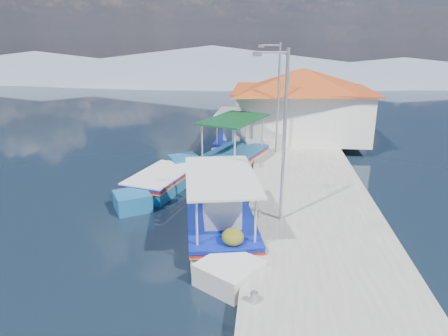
# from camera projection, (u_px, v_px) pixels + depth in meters

# --- Properties ---
(ground) EXTENTS (160.00, 160.00, 0.00)m
(ground) POSITION_uv_depth(u_px,v_px,m) (142.00, 252.00, 13.62)
(ground) COLOR black
(ground) RESTS_ON ground
(quay) EXTENTS (5.00, 44.00, 0.50)m
(quay) POSITION_uv_depth(u_px,v_px,m) (306.00, 188.00, 18.64)
(quay) COLOR #ADABA2
(quay) RESTS_ON ground
(bollards) EXTENTS (0.20, 17.20, 0.30)m
(bollards) POSITION_uv_depth(u_px,v_px,m) (260.00, 183.00, 18.01)
(bollards) COLOR #A5A8AD
(bollards) RESTS_ON quay
(main_caique) EXTENTS (3.34, 7.83, 2.63)m
(main_caique) POSITION_uv_depth(u_px,v_px,m) (222.00, 224.00, 14.51)
(main_caique) COLOR silver
(main_caique) RESTS_ON ground
(caique_green_canopy) EXTENTS (4.21, 7.41, 2.97)m
(caique_green_canopy) POSITION_uv_depth(u_px,v_px,m) (233.00, 158.00, 22.35)
(caique_green_canopy) COLOR silver
(caique_green_canopy) RESTS_ON ground
(caique_blue_hull) EXTENTS (3.15, 6.60, 1.22)m
(caique_blue_hull) POSITION_uv_depth(u_px,v_px,m) (161.00, 182.00, 19.05)
(caique_blue_hull) COLOR #165689
(caique_blue_hull) RESTS_ON ground
(caique_far) EXTENTS (2.31, 7.33, 2.57)m
(caique_far) POSITION_uv_depth(u_px,v_px,m) (234.00, 141.00, 25.87)
(caique_far) COLOR silver
(caique_far) RESTS_ON ground
(harbor_building) EXTENTS (10.49, 10.49, 4.40)m
(harbor_building) POSITION_uv_depth(u_px,v_px,m) (301.00, 102.00, 26.33)
(harbor_building) COLOR white
(harbor_building) RESTS_ON quay
(lamp_post_near) EXTENTS (1.21, 0.14, 6.00)m
(lamp_post_near) POSITION_uv_depth(u_px,v_px,m) (282.00, 129.00, 13.87)
(lamp_post_near) COLOR #A5A8AD
(lamp_post_near) RESTS_ON quay
(lamp_post_far) EXTENTS (1.21, 0.14, 6.00)m
(lamp_post_far) POSITION_uv_depth(u_px,v_px,m) (277.00, 93.00, 22.38)
(lamp_post_far) COLOR #A5A8AD
(lamp_post_far) RESTS_ON quay
(mountain_ridge) EXTENTS (171.40, 96.00, 5.50)m
(mountain_ridge) POSITION_uv_depth(u_px,v_px,m) (283.00, 66.00, 65.28)
(mountain_ridge) COLOR slate
(mountain_ridge) RESTS_ON ground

